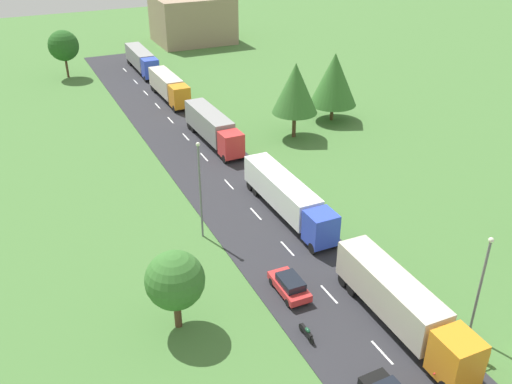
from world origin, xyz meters
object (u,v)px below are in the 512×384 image
truck_lead (402,304)px  truck_fourth (169,86)px  car_second (290,285)px  tree_pine (63,46)px  lamppost_lead (481,283)px  truck_fifth (142,59)px  distant_building (193,19)px  lamppost_second (200,186)px  tree_ash (175,280)px  tree_birch (334,79)px  tree_maple (295,88)px  truck_second (287,196)px  truck_third (213,126)px  motorcycle_courier (306,332)px  barrier_gate (478,359)px

truck_lead → truck_fourth: 54.13m
car_second → tree_pine: (-6.71, 65.54, 4.38)m
truck_lead → lamppost_lead: bearing=-33.5°
truck_fifth → distant_building: size_ratio=0.90×
lamppost_lead → lamppost_second: lamppost_second is taller
car_second → tree_ash: bearing=178.9°
distant_building → lamppost_second: bearing=-108.7°
car_second → tree_ash: 9.42m
tree_birch → tree_maple: (-7.42, -3.04, 0.66)m
truck_second → tree_ash: tree_ash is taller
lamppost_second → tree_pine: 55.09m
car_second → tree_maple: (15.13, 27.41, 5.48)m
tree_ash → car_second: bearing=-1.1°
tree_birch → truck_fourth: bearing=135.7°
truck_third → lamppost_lead: 39.46m
truck_third → distant_building: (15.14, 50.26, 2.29)m
car_second → truck_third: bearing=80.1°
truck_fifth → lamppost_lead: lamppost_lead is taller
truck_fourth → tree_maple: (9.99, -20.04, 4.21)m
tree_pine → distant_building: size_ratio=0.52×
truck_lead → truck_fourth: (-0.09, 54.13, -0.07)m
truck_third → lamppost_lead: bearing=-84.1°
tree_ash → truck_fourth: bearing=73.5°
lamppost_second → tree_birch: bearing=37.7°
motorcycle_courier → truck_fifth: bearing=84.5°
truck_lead → truck_fifth: truck_lead is taller
truck_third → tree_maple: 11.02m
truck_third → tree_maple: size_ratio=1.38×
truck_third → distant_building: bearing=73.2°
car_second → distant_building: (20.35, 80.09, 3.62)m
truck_fifth → tree_maple: size_ratio=1.41×
car_second → tree_maple: bearing=61.1°
truck_fourth → tree_birch: tree_birch is taller
truck_second → truck_fifth: (-0.03, 52.91, 0.03)m
car_second → barrier_gate: (7.51, -11.84, -0.14)m
tree_pine → tree_ash: size_ratio=1.25×
truck_second → truck_fourth: size_ratio=1.18×
truck_lead → tree_maple: 35.74m
tree_maple → tree_pine: 43.95m
truck_second → car_second: (-5.34, -10.61, -1.24)m
truck_fourth → tree_birch: 24.60m
truck_lead → truck_fifth: (0.08, 70.20, -0.07)m
truck_fourth → motorcycle_courier: size_ratio=6.26×
barrier_gate → tree_birch: 45.16m
truck_third → truck_fourth: 17.62m
tree_pine → tree_maple: bearing=-60.2°
truck_third → tree_birch: bearing=2.0°
motorcycle_courier → barrier_gate: (8.73, -7.06, 0.15)m
lamppost_lead → tree_ash: bearing=152.3°
truck_third → truck_lead: bearing=-90.0°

